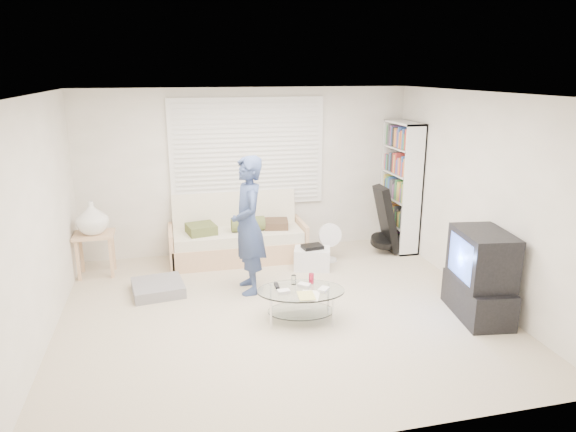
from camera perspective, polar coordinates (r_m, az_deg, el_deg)
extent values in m
plane|color=#B5A48D|center=(6.15, -0.90, -10.55)|extent=(5.00, 5.00, 0.00)
cube|color=beige|center=(7.86, -4.49, 4.94)|extent=(5.00, 0.02, 2.50)
cube|color=beige|center=(3.66, 6.70, -8.23)|extent=(5.00, 0.02, 2.50)
cube|color=beige|center=(5.74, -26.15, -0.81)|extent=(0.02, 4.50, 2.50)
cube|color=beige|center=(6.68, 20.49, 2.01)|extent=(0.02, 4.50, 2.50)
cube|color=white|center=(5.51, -1.02, 13.42)|extent=(5.00, 4.50, 0.02)
cube|color=white|center=(7.78, -4.50, 7.07)|extent=(2.32, 0.06, 1.62)
cube|color=black|center=(7.77, -4.48, 7.05)|extent=(2.20, 0.01, 1.50)
cube|color=silver|center=(7.74, -4.46, 7.03)|extent=(2.16, 0.04, 1.50)
cube|color=silver|center=(7.76, -4.48, 7.05)|extent=(2.32, 0.08, 1.62)
cube|color=tan|center=(7.72, -5.57, -3.74)|extent=(1.94, 0.77, 0.31)
cube|color=beige|center=(7.62, -5.59, -2.14)|extent=(1.86, 0.72, 0.15)
cube|color=beige|center=(7.85, -5.98, 0.60)|extent=(1.86, 0.21, 0.59)
cube|color=tan|center=(7.62, -12.83, -3.40)|extent=(0.06, 0.77, 0.54)
cube|color=tan|center=(7.85, 1.42, -2.41)|extent=(0.06, 0.77, 0.54)
cube|color=#50582F|center=(7.50, -9.62, -1.43)|extent=(0.46, 0.46, 0.14)
cylinder|color=#50582F|center=(7.53, -4.47, -0.88)|extent=(0.48, 0.21, 0.21)
cube|color=#493824|center=(7.67, -1.32, -0.88)|extent=(0.40, 0.40, 0.12)
cube|color=gray|center=(6.80, -14.24, -7.73)|extent=(0.69, 0.69, 0.14)
cube|color=tan|center=(7.46, -20.77, -1.96)|extent=(0.53, 0.42, 0.04)
cube|color=tan|center=(7.44, -22.31, -4.60)|extent=(0.04, 0.04, 0.57)
cube|color=tan|center=(7.38, -19.05, -4.43)|extent=(0.04, 0.04, 0.57)
cube|color=tan|center=(7.73, -21.97, -3.79)|extent=(0.04, 0.04, 0.57)
cube|color=tan|center=(7.67, -18.84, -3.62)|extent=(0.04, 0.04, 0.57)
imported|color=white|center=(7.39, -20.95, -0.16)|extent=(0.43, 0.43, 0.45)
cube|color=white|center=(8.17, 12.45, 3.22)|extent=(0.31, 0.84, 1.99)
cube|color=black|center=(7.97, 10.89, -0.34)|extent=(0.37, 0.38, 1.04)
cylinder|color=black|center=(8.06, 10.50, -2.74)|extent=(0.38, 0.39, 0.19)
cylinder|color=white|center=(7.71, 4.54, -4.84)|extent=(0.24, 0.24, 0.03)
cylinder|color=white|center=(7.66, 4.57, -3.79)|extent=(0.03, 0.03, 0.30)
cylinder|color=white|center=(7.58, 4.61, -2.05)|extent=(0.35, 0.12, 0.35)
cylinder|color=white|center=(7.58, 4.61, -2.05)|extent=(0.09, 0.06, 0.09)
cube|color=white|center=(7.35, 2.70, -4.72)|extent=(0.59, 0.49, 0.30)
cube|color=black|center=(7.29, 2.72, -3.43)|extent=(0.30, 0.24, 0.05)
cube|color=black|center=(6.36, 20.35, -8.60)|extent=(0.62, 0.99, 0.41)
cube|color=black|center=(6.18, 20.80, -4.30)|extent=(0.62, 0.84, 0.60)
cube|color=#648CFD|center=(6.07, 18.68, -4.44)|extent=(0.10, 0.60, 0.46)
ellipsoid|color=silver|center=(5.81, 1.44, -8.29)|extent=(1.08, 0.79, 0.02)
ellipsoid|color=silver|center=(5.92, 1.42, -10.50)|extent=(0.82, 0.60, 0.01)
cylinder|color=silver|center=(5.70, -1.89, -10.90)|extent=(0.03, 0.03, 0.34)
cylinder|color=silver|center=(5.75, 5.01, -10.71)|extent=(0.03, 0.03, 0.34)
cylinder|color=silver|center=(6.05, -1.97, -9.22)|extent=(0.03, 0.03, 0.34)
cylinder|color=silver|center=(6.10, 4.51, -9.06)|extent=(0.03, 0.03, 0.34)
cube|color=white|center=(5.72, -0.49, -8.38)|extent=(0.14, 0.10, 0.04)
cube|color=white|center=(5.89, 1.81, -7.68)|extent=(0.16, 0.15, 0.04)
cube|color=white|center=(5.78, 3.97, -8.16)|extent=(0.15, 0.16, 0.04)
cylinder|color=silver|center=(5.93, 0.63, -7.11)|extent=(0.06, 0.06, 0.11)
cylinder|color=#C92243|center=(5.96, 2.61, -6.95)|extent=(0.06, 0.06, 0.12)
cube|color=black|center=(5.89, -1.27, -7.73)|extent=(0.05, 0.15, 0.02)
cube|color=white|center=(5.67, 2.48, -8.81)|extent=(0.28, 0.32, 0.01)
cube|color=#CEC969|center=(5.64, 2.04, -8.83)|extent=(0.20, 0.26, 0.01)
imported|color=navy|center=(6.41, -4.44, -1.05)|extent=(0.44, 0.65, 1.75)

